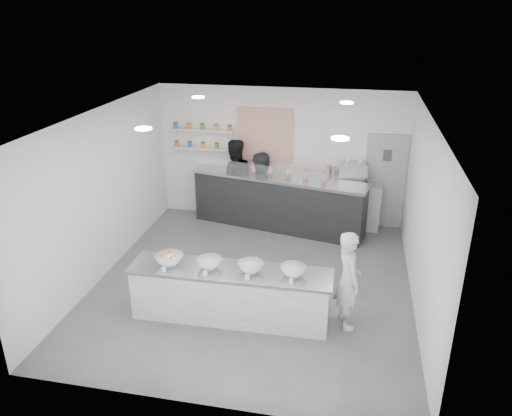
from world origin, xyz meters
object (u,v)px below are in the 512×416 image
(prep_counter, at_px, (231,294))
(back_bar, at_px, (278,202))
(espresso_ledge, at_px, (348,205))
(staff_right, at_px, (261,188))
(espresso_machine, at_px, (353,173))
(staff_left, at_px, (234,180))
(woman_prep, at_px, (348,280))

(prep_counter, bearing_deg, back_bar, 85.99)
(espresso_ledge, height_order, staff_right, staff_right)
(espresso_machine, bearing_deg, prep_counter, -114.33)
(espresso_machine, relative_size, staff_left, 0.31)
(staff_right, bearing_deg, woman_prep, 126.47)
(prep_counter, relative_size, staff_left, 1.66)
(prep_counter, height_order, espresso_machine, espresso_machine)
(prep_counter, bearing_deg, woman_prep, 4.74)
(staff_left, bearing_deg, woman_prep, 103.73)
(prep_counter, distance_m, staff_left, 3.93)
(back_bar, height_order, woman_prep, woman_prep)
(espresso_machine, distance_m, staff_left, 2.64)
(espresso_ledge, height_order, woman_prep, woman_prep)
(back_bar, xyz_separation_m, espresso_ledge, (1.50, 0.34, -0.07))
(espresso_machine, bearing_deg, espresso_ledge, 180.00)
(woman_prep, bearing_deg, back_bar, 4.57)
(prep_counter, height_order, back_bar, back_bar)
(prep_counter, relative_size, espresso_ledge, 2.25)
(espresso_machine, bearing_deg, back_bar, -167.84)
(woman_prep, relative_size, staff_right, 0.97)
(espresso_ledge, distance_m, staff_left, 2.58)
(back_bar, bearing_deg, woman_prep, -52.68)
(espresso_ledge, relative_size, staff_left, 0.74)
(back_bar, xyz_separation_m, staff_left, (-1.05, 0.25, 0.35))
(woman_prep, distance_m, staff_right, 4.15)
(back_bar, height_order, staff_right, staff_right)
(back_bar, xyz_separation_m, staff_right, (-0.44, 0.25, 0.22))
(staff_left, xyz_separation_m, staff_right, (0.62, 0.00, -0.13))
(staff_left, bearing_deg, espresso_ledge, 159.46)
(espresso_ledge, xyz_separation_m, staff_right, (-1.93, -0.09, 0.29))
(espresso_machine, bearing_deg, staff_left, -178.08)
(espresso_machine, xyz_separation_m, woman_prep, (0.03, -3.71, -0.47))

